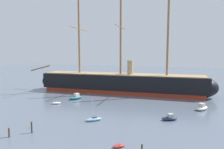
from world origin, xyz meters
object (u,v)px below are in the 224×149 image
object	(u,v)px
dinghy_foreground_right	(119,146)
mooring_piling_right_pair	(9,133)
dinghy_mid_left	(56,103)
motorboat_mid_right	(170,118)
dinghy_far_left	(72,86)
sailboat_distant_centre	(147,88)
tall_ship	(121,83)
mooring_piling_left_pair	(32,127)
motorboat_alongside_stern	(202,108)
seagull_in_flight	(107,41)
sailboat_near_centre	(94,119)
motorboat_alongside_bow	(76,97)

from	to	relation	value
dinghy_foreground_right	mooring_piling_right_pair	bearing A→B (deg)	-169.55
dinghy_mid_left	motorboat_mid_right	world-z (taller)	motorboat_mid_right
dinghy_far_left	motorboat_mid_right	bearing A→B (deg)	-33.58
sailboat_distant_centre	mooring_piling_right_pair	xyz separation A→B (m)	(-12.48, -57.34, 0.36)
tall_ship	mooring_piling_right_pair	world-z (taller)	tall_ship
motorboat_mid_right	mooring_piling_right_pair	bearing A→B (deg)	-142.14
motorboat_mid_right	mooring_piling_left_pair	size ratio (longest dim) A/B	1.77
sailboat_distant_centre	motorboat_alongside_stern	bearing A→B (deg)	-52.34
dinghy_mid_left	seagull_in_flight	size ratio (longest dim) A/B	2.23
sailboat_near_centre	seagull_in_flight	xyz separation A→B (m)	(2.44, 1.64, 17.06)
dinghy_far_left	mooring_piling_right_pair	distance (m)	52.74
dinghy_foreground_right	dinghy_far_left	xyz separation A→B (m)	(-38.20, 45.69, 0.05)
dinghy_foreground_right	dinghy_mid_left	distance (m)	32.15
sailboat_near_centre	mooring_piling_right_pair	bearing A→B (deg)	-127.12
mooring_piling_right_pair	seagull_in_flight	distance (m)	25.57
dinghy_mid_left	mooring_piling_left_pair	xyz separation A→B (m)	(9.07, -19.28, 0.77)
mooring_piling_left_pair	motorboat_mid_right	bearing A→B (deg)	35.99
seagull_in_flight	sailboat_near_centre	bearing A→B (deg)	-146.08
seagull_in_flight	mooring_piling_left_pair	bearing A→B (deg)	-130.45
tall_ship	dinghy_mid_left	size ratio (longest dim) A/B	26.58
dinghy_foreground_right	dinghy_far_left	bearing A→B (deg)	129.90
sailboat_near_centre	dinghy_far_left	xyz separation A→B (m)	(-28.83, 36.02, -0.11)
tall_ship	motorboat_mid_right	size ratio (longest dim) A/B	18.89
tall_ship	dinghy_mid_left	xyz separation A→B (m)	(-11.96, -22.54, -3.48)
sailboat_near_centre	mooring_piling_left_pair	xyz separation A→B (m)	(-7.71, -10.26, 0.67)
motorboat_mid_right	dinghy_far_left	distance (m)	53.20
motorboat_alongside_bow	motorboat_alongside_stern	world-z (taller)	motorboat_alongside_bow
tall_ship	motorboat_alongside_stern	xyz separation A→B (m)	(27.36, -13.51, -3.15)
sailboat_near_centre	mooring_piling_left_pair	distance (m)	12.85
dinghy_foreground_right	sailboat_distant_centre	xyz separation A→B (m)	(-6.92, 53.76, 0.23)
dinghy_mid_left	sailboat_distant_centre	world-z (taller)	sailboat_distant_centre
motorboat_mid_right	mooring_piling_right_pair	xyz separation A→B (m)	(-25.53, -19.85, 0.32)
dinghy_far_left	mooring_piling_right_pair	world-z (taller)	mooring_piling_right_pair
mooring_piling_left_pair	motorboat_alongside_stern	bearing A→B (deg)	43.11
motorboat_mid_right	seagull_in_flight	world-z (taller)	seagull_in_flight
dinghy_far_left	mooring_piling_right_pair	size ratio (longest dim) A/B	1.58
motorboat_alongside_stern	motorboat_mid_right	bearing A→B (deg)	-121.57
sailboat_near_centre	dinghy_mid_left	xyz separation A→B (m)	(-16.78, 9.02, -0.10)
dinghy_foreground_right	dinghy_far_left	world-z (taller)	dinghy_far_left
motorboat_alongside_bow	sailboat_near_centre	bearing A→B (deg)	-48.23
motorboat_mid_right	mooring_piling_left_pair	xyz separation A→B (m)	(-23.21, -16.85, 0.56)
dinghy_mid_left	motorboat_alongside_stern	world-z (taller)	motorboat_alongside_stern
tall_ship	seagull_in_flight	bearing A→B (deg)	-76.35
dinghy_mid_left	dinghy_far_left	xyz separation A→B (m)	(-12.05, 27.00, -0.00)
motorboat_alongside_stern	tall_ship	bearing A→B (deg)	153.72
dinghy_far_left	mooring_piling_left_pair	size ratio (longest dim) A/B	1.23
dinghy_mid_left	mooring_piling_right_pair	xyz separation A→B (m)	(6.75, -22.28, 0.54)
dinghy_foreground_right	sailboat_near_centre	world-z (taller)	sailboat_near_centre
seagull_in_flight	dinghy_mid_left	bearing A→B (deg)	159.00
dinghy_foreground_right	seagull_in_flight	world-z (taller)	seagull_in_flight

